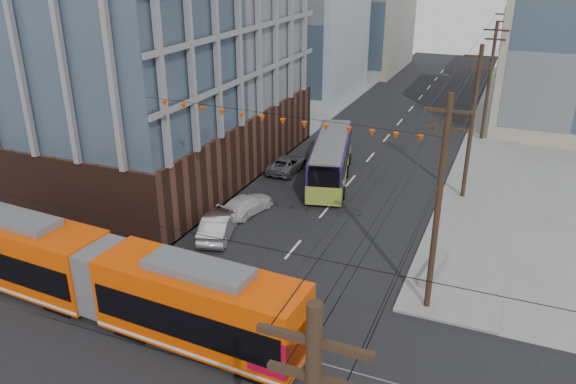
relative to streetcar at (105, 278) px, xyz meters
name	(u,v)px	position (x,y,z in m)	size (l,w,h in m)	color
bg_bldg_nw_near	(282,19)	(-11.00, 47.52, 6.98)	(18.00, 16.00, 18.00)	#8C99A5
bg_bldg_nw_far	(352,0)	(-8.00, 67.52, 7.98)	(16.00, 18.00, 20.00)	gray
utility_pole_far	(499,57)	(14.50, 51.52, 3.48)	(0.30, 0.30, 11.00)	black
streetcar	(105,278)	(0.00, 0.00, 0.00)	(20.97, 2.95, 4.04)	#DC4102
city_bus	(331,159)	(4.37, 21.40, -0.36)	(2.54, 11.74, 3.33)	#1F1545
parked_car_silver	(219,225)	(1.01, 9.35, -1.22)	(1.68, 4.83, 1.59)	beige
parked_car_white	(246,204)	(1.10, 13.09, -1.37)	(1.83, 4.51, 1.31)	silver
parked_car_grey	(287,164)	(0.57, 21.55, -1.37)	(2.15, 4.67, 1.30)	#565A5F
jersey_barrier	(434,270)	(14.30, 9.81, -1.66)	(0.81, 3.60, 0.72)	slate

